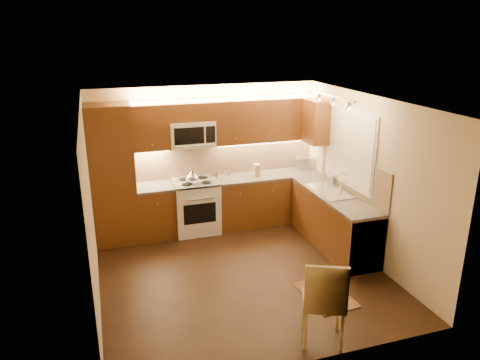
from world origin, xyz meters
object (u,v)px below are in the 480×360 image
object	(u,v)px
microwave	(192,134)
dining_chair	(324,299)
stove	(196,206)
sink	(331,187)
knife_block	(257,170)
toaster_oven	(305,162)
kettle	(192,177)
soap_bottle	(330,176)

from	to	relation	value
microwave	dining_chair	xyz separation A→B (m)	(0.71, -3.51, -1.19)
dining_chair	stove	bearing A→B (deg)	125.82
stove	sink	size ratio (longest dim) A/B	1.07
microwave	dining_chair	distance (m)	3.77
stove	sink	world-z (taller)	sink
stove	knife_block	bearing A→B (deg)	2.04
knife_block	sink	bearing A→B (deg)	-47.89
stove	microwave	distance (m)	1.27
sink	toaster_oven	xyz separation A→B (m)	(0.15, 1.31, 0.04)
toaster_oven	knife_block	world-z (taller)	toaster_oven
stove	kettle	size ratio (longest dim) A/B	3.73
kettle	knife_block	size ratio (longest dim) A/B	1.17
stove	knife_block	size ratio (longest dim) A/B	4.38
toaster_oven	knife_block	xyz separation A→B (m)	(-1.01, -0.14, -0.01)
sink	dining_chair	bearing A→B (deg)	-119.84
microwave	soap_bottle	xyz separation A→B (m)	(2.20, -0.84, -0.71)
toaster_oven	microwave	bearing A→B (deg)	-174.66
sink	kettle	distance (m)	2.30
microwave	soap_bottle	size ratio (longest dim) A/B	3.58
knife_block	dining_chair	bearing A→B (deg)	-91.48
stove	microwave	world-z (taller)	microwave
kettle	soap_bottle	size ratio (longest dim) A/B	1.16
microwave	toaster_oven	xyz separation A→B (m)	(2.15, 0.05, -0.70)
knife_block	dining_chair	xyz separation A→B (m)	(-0.43, -3.42, -0.48)
microwave	kettle	size ratio (longest dim) A/B	3.08
stove	soap_bottle	bearing A→B (deg)	-17.87
toaster_oven	soap_bottle	bearing A→B (deg)	-82.77
kettle	knife_block	world-z (taller)	kettle
microwave	dining_chair	bearing A→B (deg)	-78.57
toaster_oven	dining_chair	size ratio (longest dim) A/B	0.36
sink	soap_bottle	xyz separation A→B (m)	(0.20, 0.42, 0.03)
stove	soap_bottle	size ratio (longest dim) A/B	4.33
microwave	kettle	bearing A→B (deg)	-105.62
dining_chair	sink	bearing A→B (deg)	84.11
kettle	toaster_oven	size ratio (longest dim) A/B	0.64
toaster_oven	sink	bearing A→B (deg)	-92.48
toaster_oven	knife_block	distance (m)	1.02
microwave	knife_block	bearing A→B (deg)	-4.73
stove	dining_chair	world-z (taller)	dining_chair
kettle	toaster_oven	world-z (taller)	kettle
kettle	soap_bottle	distance (m)	2.35
stove	soap_bottle	xyz separation A→B (m)	(2.20, -0.71, 0.55)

